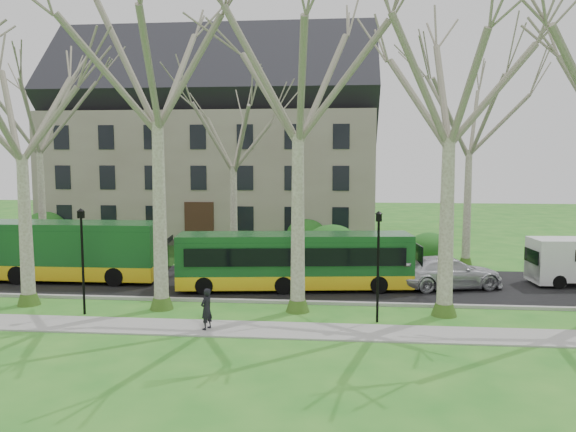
# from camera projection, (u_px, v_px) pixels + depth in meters

# --- Properties ---
(ground) EXTENTS (120.00, 120.00, 0.00)m
(ground) POSITION_uv_depth(u_px,v_px,m) (232.00, 311.00, 23.65)
(ground) COLOR #277822
(ground) RESTS_ON ground
(sidewalk) EXTENTS (70.00, 2.00, 0.06)m
(sidewalk) POSITION_uv_depth(u_px,v_px,m) (219.00, 328.00, 21.17)
(sidewalk) COLOR gray
(sidewalk) RESTS_ON ground
(road) EXTENTS (80.00, 8.00, 0.06)m
(road) POSITION_uv_depth(u_px,v_px,m) (253.00, 282.00, 29.09)
(road) COLOR black
(road) RESTS_ON ground
(curb) EXTENTS (80.00, 0.25, 0.14)m
(curb) POSITION_uv_depth(u_px,v_px,m) (238.00, 301.00, 25.12)
(curb) COLOR #A5A39E
(curb) RESTS_ON ground
(building) EXTENTS (26.50, 12.20, 16.00)m
(building) POSITION_uv_depth(u_px,v_px,m) (216.00, 139.00, 47.16)
(building) COLOR slate
(building) RESTS_ON ground
(tree_row_verge) EXTENTS (49.00, 7.00, 14.00)m
(tree_row_verge) POSITION_uv_depth(u_px,v_px,m) (232.00, 144.00, 23.23)
(tree_row_verge) COLOR gray
(tree_row_verge) RESTS_ON ground
(tree_row_far) EXTENTS (33.00, 7.00, 12.00)m
(tree_row_far) POSITION_uv_depth(u_px,v_px,m) (244.00, 165.00, 34.05)
(tree_row_far) COLOR gray
(tree_row_far) RESTS_ON ground
(lamp_row) EXTENTS (36.22, 0.22, 4.30)m
(lamp_row) POSITION_uv_depth(u_px,v_px,m) (227.00, 255.00, 22.39)
(lamp_row) COLOR black
(lamp_row) RESTS_ON ground
(hedges) EXTENTS (30.60, 8.60, 2.00)m
(hedges) POSITION_uv_depth(u_px,v_px,m) (204.00, 239.00, 37.85)
(hedges) COLOR #19581B
(hedges) RESTS_ON ground
(bus_lead) EXTENTS (12.68, 2.78, 3.16)m
(bus_lead) POSITION_uv_depth(u_px,v_px,m) (41.00, 250.00, 29.46)
(bus_lead) COLOR #164D1F
(bus_lead) RESTS_ON road
(bus_follow) EXTENTS (11.47, 3.69, 2.82)m
(bus_follow) POSITION_uv_depth(u_px,v_px,m) (295.00, 260.00, 27.34)
(bus_follow) COLOR #164D1F
(bus_follow) RESTS_ON road
(sedan) EXTENTS (5.72, 3.48, 1.55)m
(sedan) POSITION_uv_depth(u_px,v_px,m) (448.00, 272.00, 27.63)
(sedan) COLOR silver
(sedan) RESTS_ON road
(pedestrian_a) EXTENTS (0.57, 0.67, 1.55)m
(pedestrian_a) POSITION_uv_depth(u_px,v_px,m) (206.00, 309.00, 20.91)
(pedestrian_a) COLOR black
(pedestrian_a) RESTS_ON sidewalk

